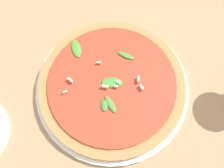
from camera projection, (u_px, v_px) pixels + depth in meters
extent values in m
plane|color=#9E7A56|center=(114.00, 72.00, 0.63)|extent=(6.00, 6.00, 0.00)
cylinder|color=white|center=(112.00, 88.00, 0.61)|extent=(0.35, 0.35, 0.01)
cylinder|color=#AD7542|center=(112.00, 85.00, 0.60)|extent=(0.33, 0.33, 0.02)
cylinder|color=#B73823|center=(112.00, 84.00, 0.59)|extent=(0.29, 0.29, 0.01)
ellipsoid|color=#458234|center=(125.00, 55.00, 0.61)|extent=(0.04, 0.03, 0.01)
ellipsoid|color=#3A7C31|center=(104.00, 105.00, 0.56)|extent=(0.03, 0.03, 0.01)
ellipsoid|color=#418C2E|center=(76.00, 49.00, 0.61)|extent=(0.05, 0.04, 0.01)
ellipsoid|color=#3B8C35|center=(112.00, 83.00, 0.58)|extent=(0.05, 0.05, 0.01)
ellipsoid|color=#437E2F|center=(111.00, 104.00, 0.56)|extent=(0.05, 0.02, 0.01)
cube|color=beige|center=(99.00, 62.00, 0.59)|extent=(0.01, 0.01, 0.01)
cube|color=beige|center=(70.00, 80.00, 0.58)|extent=(0.01, 0.01, 0.01)
cube|color=beige|center=(118.00, 82.00, 0.58)|extent=(0.01, 0.01, 0.01)
cube|color=beige|center=(105.00, 87.00, 0.57)|extent=(0.01, 0.01, 0.01)
cube|color=beige|center=(142.00, 87.00, 0.57)|extent=(0.01, 0.01, 0.01)
cube|color=beige|center=(138.00, 79.00, 0.58)|extent=(0.01, 0.01, 0.01)
cube|color=beige|center=(65.00, 92.00, 0.57)|extent=(0.01, 0.01, 0.01)
cube|color=beige|center=(116.00, 86.00, 0.57)|extent=(0.01, 0.01, 0.01)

